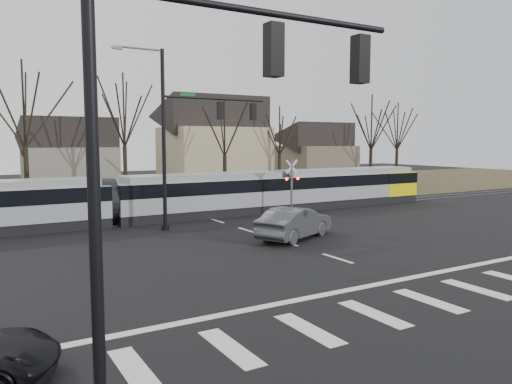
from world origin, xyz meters
TOP-DOWN VIEW (x-y plane):
  - ground at (0.00, 0.00)m, footprint 140.00×140.00m
  - grass_verge at (0.00, 32.00)m, footprint 140.00×28.00m
  - crosswalk at (0.00, -4.00)m, footprint 27.00×2.60m
  - stop_line at (0.00, -1.80)m, footprint 28.00×0.35m
  - lane_dashes at (0.00, 16.00)m, footprint 0.18×30.00m
  - rail_pair at (0.00, 15.80)m, footprint 90.00×1.52m
  - tram at (-0.15, 16.00)m, footprint 38.48×2.86m
  - sedan at (0.99, 6.65)m, footprint 5.63×6.43m
  - signal_pole_near_left at (-10.41, -6.00)m, footprint 9.28×0.44m
  - signal_pole_far at (-2.41, 12.50)m, footprint 9.28×0.44m
  - rail_crossing_signal at (5.00, 12.79)m, footprint 1.08×0.36m
  - tree_row at (2.00, 26.00)m, footprint 59.20×7.20m
  - house_b at (-5.00, 36.00)m, footprint 8.64×7.56m
  - house_c at (9.00, 33.00)m, footprint 10.80×8.64m
  - house_d at (24.00, 35.00)m, footprint 8.64×7.56m

SIDE VIEW (x-z plane):
  - ground at x=0.00m, z-range 0.00..0.00m
  - grass_verge at x=0.00m, z-range 0.00..0.01m
  - crosswalk at x=0.00m, z-range 0.00..0.01m
  - stop_line at x=0.00m, z-range 0.00..0.01m
  - lane_dashes at x=0.00m, z-range 0.00..0.01m
  - rail_pair at x=0.00m, z-range 0.00..0.06m
  - sedan at x=0.99m, z-range 0.00..1.68m
  - tram at x=-0.15m, z-range 0.13..3.05m
  - rail_crossing_signal at x=5.00m, z-range -0.11..3.89m
  - house_b at x=-5.00m, z-range 0.14..7.79m
  - house_d at x=24.00m, z-range 0.14..7.79m
  - tree_row at x=2.00m, z-range 0.00..10.00m
  - house_c at x=9.00m, z-range 0.18..10.28m
  - signal_pole_near_left at x=-10.41m, z-range 0.60..10.80m
  - signal_pole_far at x=-2.41m, z-range 0.60..10.80m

